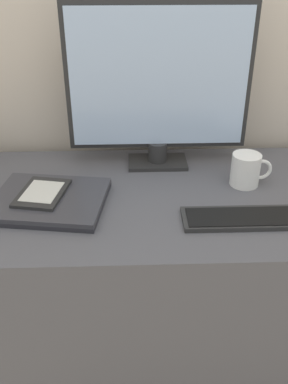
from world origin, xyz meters
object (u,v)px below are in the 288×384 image
Objects in this scene: monitor at (159,86)px; laptop at (49,200)px; ereader at (42,193)px; keyboard at (244,218)px; coffee_mug at (246,170)px.

monitor is 1.66× the size of laptop.
monitor is 3.04× the size of ereader.
coffee_mug is at bearing 76.14° from keyboard.
monitor reaches higher than coffee_mug.
laptop is at bearing -170.49° from coffee_mug.
monitor is at bearing 37.77° from laptop.
ereader reaches higher than keyboard.
keyboard is 0.19m from coffee_mug.
keyboard is 1.77× the size of ereader.
coffee_mug is at bearing 8.15° from ereader.
ereader reaches higher than laptop.
monitor is at bearing 34.86° from ereader.
ereader is at bearing -171.85° from coffee_mug.
monitor is 0.45m from laptop.
coffee_mug is (0.24, -0.14, -0.20)m from monitor.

